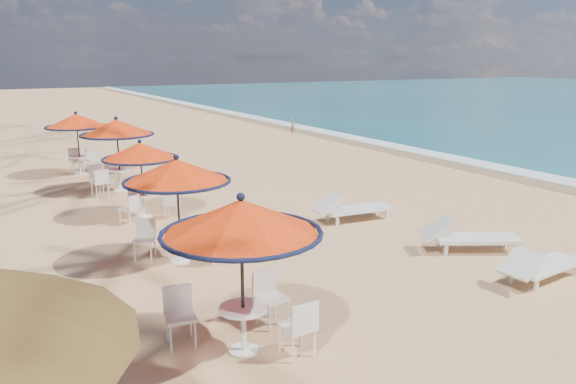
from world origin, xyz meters
name	(u,v)px	position (x,y,z in m)	size (l,w,h in m)	color
ground	(481,273)	(0.00, 0.00, 0.00)	(160.00, 160.00, 0.00)	tan
foam_strip	(452,158)	(9.30, 10.00, 0.00)	(1.20, 140.00, 0.04)	white
wetsand_band	(437,160)	(8.40, 10.00, 0.00)	(1.40, 140.00, 0.02)	olive
station_0	(243,236)	(-5.42, -0.41, 1.76)	(2.31, 2.31, 2.41)	black
station_1	(177,181)	(-5.04, 3.60, 1.77)	(2.22, 2.22, 2.32)	black
station_2	(141,161)	(-4.77, 7.45, 1.55)	(2.04, 2.04, 2.12)	black
station_3	(115,137)	(-4.67, 10.92, 1.77)	(2.33, 2.33, 2.43)	black
station_4	(77,128)	(-5.25, 14.34, 1.72)	(2.25, 2.28, 2.35)	black
lounger_near	(540,265)	(0.64, -0.85, 0.34)	(2.06, 0.82, 0.72)	silver
lounger_mid	(467,236)	(0.74, 1.10, 0.36)	(2.22, 1.62, 0.77)	silver
lounger_far	(350,208)	(-0.11, 4.35, 0.36)	(2.22, 0.88, 0.78)	silver
person	(293,125)	(7.46, 20.65, 0.46)	(0.33, 0.22, 0.92)	#98694D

